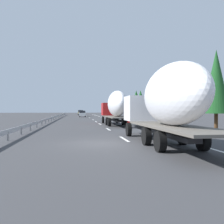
{
  "coord_description": "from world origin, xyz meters",
  "views": [
    {
      "loc": [
        -15.25,
        1.48,
        2.04
      ],
      "look_at": [
        14.75,
        -2.73,
        1.78
      ],
      "focal_mm": 40.35,
      "sensor_mm": 36.0,
      "label": 1
    }
  ],
  "objects_px": {
    "car_white_van": "(82,114)",
    "car_silver_hatch": "(81,113)",
    "truck_lead": "(116,106)",
    "car_yellow_coupe": "(80,112)",
    "road_sign": "(118,109)",
    "truck_trailing": "(165,101)"
  },
  "relations": [
    {
      "from": "car_white_van",
      "to": "car_silver_hatch",
      "type": "xyz_separation_m",
      "value": [
        22.71,
        0.08,
        0.04
      ]
    },
    {
      "from": "truck_lead",
      "to": "car_yellow_coupe",
      "type": "xyz_separation_m",
      "value": [
        75.48,
        3.67,
        -1.56
      ]
    },
    {
      "from": "car_white_van",
      "to": "road_sign",
      "type": "bearing_deg",
      "value": -163.92
    },
    {
      "from": "truck_trailing",
      "to": "road_sign",
      "type": "xyz_separation_m",
      "value": [
        35.93,
        -3.1,
        -0.43
      ]
    },
    {
      "from": "car_white_van",
      "to": "car_silver_hatch",
      "type": "distance_m",
      "value": 22.71
    },
    {
      "from": "truck_lead",
      "to": "car_white_van",
      "type": "distance_m",
      "value": 40.08
    },
    {
      "from": "car_white_van",
      "to": "road_sign",
      "type": "relative_size",
      "value": 1.31
    },
    {
      "from": "road_sign",
      "to": "truck_lead",
      "type": "bearing_deg",
      "value": 169.74
    },
    {
      "from": "truck_lead",
      "to": "car_white_van",
      "type": "relative_size",
      "value": 3.47
    },
    {
      "from": "car_silver_hatch",
      "to": "road_sign",
      "type": "distance_m",
      "value": 45.98
    },
    {
      "from": "road_sign",
      "to": "truck_trailing",
      "type": "bearing_deg",
      "value": 175.07
    },
    {
      "from": "car_silver_hatch",
      "to": "car_yellow_coupe",
      "type": "height_order",
      "value": "car_yellow_coupe"
    },
    {
      "from": "truck_lead",
      "to": "car_silver_hatch",
      "type": "relative_size",
      "value": 3.05
    },
    {
      "from": "car_silver_hatch",
      "to": "road_sign",
      "type": "bearing_deg",
      "value": -171.69
    },
    {
      "from": "car_yellow_coupe",
      "to": "road_sign",
      "type": "xyz_separation_m",
      "value": [
        -58.36,
        -6.77,
        1.16
      ]
    },
    {
      "from": "truck_trailing",
      "to": "car_yellow_coupe",
      "type": "height_order",
      "value": "truck_trailing"
    },
    {
      "from": "truck_lead",
      "to": "car_silver_hatch",
      "type": "distance_m",
      "value": 62.73
    },
    {
      "from": "truck_trailing",
      "to": "car_yellow_coupe",
      "type": "distance_m",
      "value": 94.38
    },
    {
      "from": "truck_lead",
      "to": "car_silver_hatch",
      "type": "height_order",
      "value": "truck_lead"
    },
    {
      "from": "car_white_van",
      "to": "car_yellow_coupe",
      "type": "xyz_separation_m",
      "value": [
        35.59,
        0.21,
        0.06
      ]
    },
    {
      "from": "car_white_van",
      "to": "car_yellow_coupe",
      "type": "distance_m",
      "value": 35.59
    },
    {
      "from": "car_white_van",
      "to": "car_silver_hatch",
      "type": "height_order",
      "value": "car_silver_hatch"
    }
  ]
}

